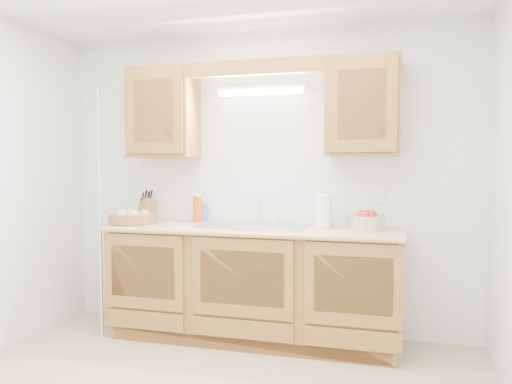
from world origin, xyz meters
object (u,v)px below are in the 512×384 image
(knife_block, at_px, (147,209))
(apple_bowl, at_px, (366,221))
(fruit_basket, at_px, (132,217))
(paper_towel, at_px, (324,211))

(knife_block, height_order, apple_bowl, knife_block)
(apple_bowl, bearing_deg, fruit_basket, -176.55)
(fruit_basket, height_order, paper_towel, paper_towel)
(fruit_basket, bearing_deg, apple_bowl, 3.45)
(knife_block, relative_size, paper_towel, 0.92)
(knife_block, distance_m, apple_bowl, 1.90)
(fruit_basket, bearing_deg, knife_block, 89.96)
(fruit_basket, relative_size, knife_block, 1.65)
(paper_towel, bearing_deg, knife_block, 176.47)
(knife_block, bearing_deg, apple_bowl, 17.35)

